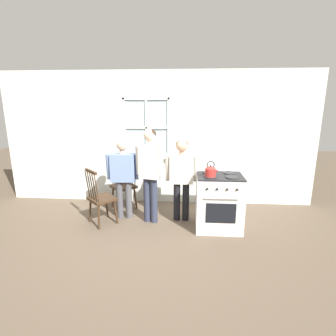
# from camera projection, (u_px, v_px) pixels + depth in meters

# --- Properties ---
(ground_plane) EXTENTS (16.00, 16.00, 0.00)m
(ground_plane) POSITION_uv_depth(u_px,v_px,m) (148.00, 231.00, 4.34)
(ground_plane) COLOR brown
(wall_back) EXTENTS (6.40, 0.16, 2.70)m
(wall_back) POSITION_uv_depth(u_px,v_px,m) (157.00, 140.00, 5.38)
(wall_back) COLOR silver
(wall_back) RESTS_ON ground_plane
(chair_by_window) EXTENTS (0.58, 0.58, 0.99)m
(chair_by_window) POSITION_uv_depth(u_px,v_px,m) (125.00, 186.00, 5.22)
(chair_by_window) COLOR #3D2819
(chair_by_window) RESTS_ON ground_plane
(chair_near_wall) EXTENTS (0.58, 0.58, 0.99)m
(chair_near_wall) POSITION_uv_depth(u_px,v_px,m) (101.00, 199.00, 4.53)
(chair_near_wall) COLOR #3D2819
(chair_near_wall) RESTS_ON ground_plane
(person_elderly_left) EXTENTS (0.59, 0.24, 1.45)m
(person_elderly_left) POSITION_uv_depth(u_px,v_px,m) (123.00, 172.00, 4.66)
(person_elderly_left) COLOR #4C4C51
(person_elderly_left) RESTS_ON ground_plane
(person_teen_center) EXTENTS (0.51, 0.29, 1.65)m
(person_teen_center) POSITION_uv_depth(u_px,v_px,m) (150.00, 168.00, 4.47)
(person_teen_center) COLOR #2D3347
(person_teen_center) RESTS_ON ground_plane
(person_adult_right) EXTENTS (0.57, 0.23, 1.46)m
(person_adult_right) POSITION_uv_depth(u_px,v_px,m) (182.00, 172.00, 4.56)
(person_adult_right) COLOR black
(person_adult_right) RESTS_ON ground_plane
(stove) EXTENTS (0.75, 0.68, 1.08)m
(stove) POSITION_uv_depth(u_px,v_px,m) (219.00, 201.00, 4.37)
(stove) COLOR white
(stove) RESTS_ON ground_plane
(kettle) EXTENTS (0.21, 0.17, 0.25)m
(kettle) POSITION_uv_depth(u_px,v_px,m) (210.00, 171.00, 4.12)
(kettle) COLOR red
(kettle) RESTS_ON stove
(potted_plant) EXTENTS (0.12, 0.12, 0.22)m
(potted_plant) POSITION_uv_depth(u_px,v_px,m) (147.00, 153.00, 5.37)
(potted_plant) COLOR #42474C
(potted_plant) RESTS_ON wall_back
(handbag) EXTENTS (0.25, 0.25, 0.31)m
(handbag) POSITION_uv_depth(u_px,v_px,m) (134.00, 167.00, 5.28)
(handbag) COLOR maroon
(handbag) RESTS_ON chair_by_window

